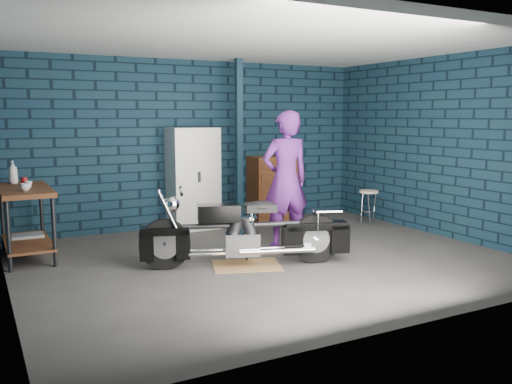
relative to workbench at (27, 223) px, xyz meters
The scene contains 15 objects.
ground 3.12m from the workbench, 29.83° to the right, with size 6.00×6.00×0.00m, color #454340.
room_walls 3.20m from the workbench, 20.16° to the right, with size 6.02×5.01×2.71m.
support_post 3.38m from the workbench, ahead, with size 0.10×0.10×2.70m, color #112937.
workbench is the anchor object (origin of this frame).
drip_mat 2.88m from the workbench, 35.68° to the right, with size 0.81×0.61×0.01m, color olive.
motorcycle 2.85m from the workbench, 35.68° to the right, with size 2.17×0.59×0.96m, color black, non-canonical shape.
person 3.43m from the workbench, 17.84° to the right, with size 0.69×0.45×1.88m, color #581F77.
storage_bin 0.42m from the workbench, 85.48° to the left, with size 0.40×0.29×0.25m, color gray.
locker 2.66m from the workbench, 15.22° to the left, with size 0.76×0.54×1.62m, color silver.
tool_chest 4.11m from the workbench, ahead, with size 0.84×0.47×1.12m, color brown.
shop_stool 5.28m from the workbench, ahead, with size 0.32×0.32×0.57m, color beige, non-canonical shape.
cup_a 0.61m from the workbench, 93.18° to the right, with size 0.12×0.12×0.09m, color beige.
cup_b 0.50m from the workbench, 36.27° to the right, with size 0.09×0.09×0.08m, color beige.
mug_red 0.53m from the workbench, 84.34° to the left, with size 0.08×0.08×0.12m, color maroon.
bottle 0.80m from the workbench, 99.69° to the left, with size 0.12×0.12×0.31m, color gray.
Camera 1 is at (-3.26, -5.84, 1.81)m, focal length 38.00 mm.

